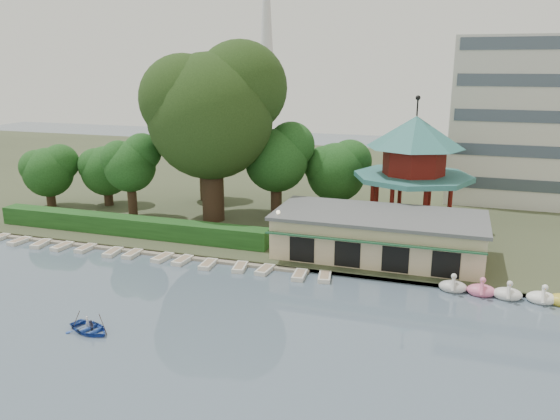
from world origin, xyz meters
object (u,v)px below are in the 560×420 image
at_px(dock, 137,250).
at_px(pavilion, 414,161).
at_px(boathouse, 378,234).
at_px(big_tree, 213,107).
at_px(rowboat_with_passengers, 89,325).

bearing_deg(dock, pavilion, 31.66).
distance_m(boathouse, pavilion, 11.43).
xyz_separation_m(boathouse, pavilion, (2.00, 10.03, 5.11)).
height_order(big_tree, rowboat_with_passengers, big_tree).
height_order(dock, big_tree, big_tree).
bearing_deg(dock, boathouse, 12.24).
bearing_deg(dock, big_tree, 73.89).
xyz_separation_m(boathouse, big_tree, (-18.82, 6.24, 10.38)).
bearing_deg(pavilion, boathouse, -101.28).
relative_size(dock, boathouse, 1.83).
bearing_deg(pavilion, big_tree, -169.70).
bearing_deg(rowboat_with_passengers, dock, 111.25).
bearing_deg(rowboat_with_passengers, boathouse, 50.78).
height_order(pavilion, rowboat_with_passengers, pavilion).
height_order(dock, pavilion, pavilion).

